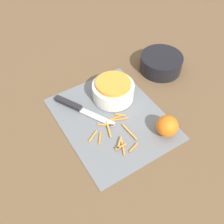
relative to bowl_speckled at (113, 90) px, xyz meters
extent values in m
plane|color=brown|center=(0.08, -0.06, -0.04)|extent=(4.00, 4.00, 0.00)
cube|color=slate|center=(0.08, -0.06, -0.04)|extent=(0.42, 0.34, 0.01)
cylinder|color=silver|center=(0.00, 0.00, -0.01)|extent=(0.15, 0.15, 0.06)
cylinder|color=orange|center=(0.00, 0.00, 0.03)|extent=(0.12, 0.12, 0.02)
cylinder|color=black|center=(-0.03, 0.25, -0.01)|extent=(0.17, 0.17, 0.07)
cube|color=#232328|center=(-0.05, -0.16, -0.03)|extent=(0.11, 0.07, 0.02)
cube|color=silver|center=(0.05, -0.10, -0.03)|extent=(0.13, 0.08, 0.00)
sphere|color=orange|center=(0.23, 0.06, 0.00)|extent=(0.07, 0.07, 0.07)
cube|color=orange|center=(0.20, -0.09, -0.03)|extent=(0.06, 0.03, 0.00)
cube|color=gold|center=(0.12, -0.09, -0.03)|extent=(0.07, 0.03, 0.00)
cube|color=orange|center=(0.10, -0.09, -0.03)|extent=(0.04, 0.05, 0.00)
cube|color=orange|center=(0.17, -0.04, -0.03)|extent=(0.07, 0.01, 0.00)
cube|color=orange|center=(0.09, -0.05, -0.03)|extent=(0.01, 0.04, 0.00)
cube|color=orange|center=(0.09, -0.03, -0.03)|extent=(0.03, 0.03, 0.00)
cube|color=orange|center=(0.20, -0.10, -0.03)|extent=(0.01, 0.04, 0.00)
cube|color=orange|center=(0.12, -0.15, -0.03)|extent=(0.03, 0.04, 0.00)
cube|color=orange|center=(0.14, -0.14, -0.03)|extent=(0.04, 0.03, 0.00)
cube|color=orange|center=(0.22, -0.07, -0.03)|extent=(0.02, 0.04, 0.00)
cube|color=gold|center=(0.19, -0.10, -0.03)|extent=(0.04, 0.04, 0.00)
cube|color=orange|center=(0.10, -0.04, -0.03)|extent=(0.02, 0.05, 0.00)
camera|label=1|loc=(0.57, -0.36, 0.67)|focal=42.00mm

